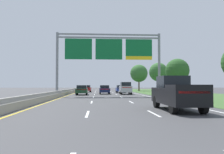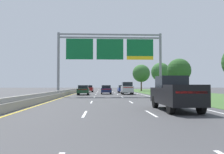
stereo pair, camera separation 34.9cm
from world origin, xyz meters
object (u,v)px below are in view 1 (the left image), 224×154
Objects in this scene: overhead_sign_gantry at (109,51)px; pickup_truck_black at (177,93)px; car_darkgreen_left_lane_sedan at (82,90)px; roadside_tree_far at (158,72)px; car_silver_right_lane_suv at (125,88)px; roadside_tree_distant at (139,73)px; car_blue_right_lane_sedan at (120,89)px; car_red_left_lane_sedan at (87,88)px; roadside_tree_mid at (177,71)px; car_navy_centre_lane_sedan at (104,89)px.

pickup_truck_black is (3.41, -19.03, -5.35)m from overhead_sign_gantry.
car_darkgreen_left_lane_sedan is 0.67× the size of roadside_tree_far.
pickup_truck_black reaches higher than car_darkgreen_left_lane_sedan.
roadside_tree_distant is (6.61, 24.05, 3.77)m from car_silver_right_lane_suv.
car_blue_right_lane_sedan is 17.38m from roadside_tree_distant.
car_silver_right_lane_suv is 0.65× the size of roadside_tree_distant.
car_red_left_lane_sedan is 8.96m from car_blue_right_lane_sedan.
car_silver_right_lane_suv is 7.69m from car_darkgreen_left_lane_sedan.
roadside_tree_mid is at bearing -136.25° from car_red_left_lane_sedan.
car_red_left_lane_sedan is at bearing 54.64° from car_blue_right_lane_sedan.
roadside_tree_mid is (15.58, -1.10, 3.16)m from car_darkgreen_left_lane_sedan.
car_navy_centre_lane_sedan and car_blue_right_lane_sedan have the same top height.
overhead_sign_gantry reaches higher than roadside_tree_distant.
roadside_tree_mid reaches higher than car_darkgreen_left_lane_sedan.
roadside_tree_mid reaches higher than pickup_truck_black.
roadside_tree_far is (12.30, 9.52, 3.68)m from car_navy_centre_lane_sedan.
roadside_tree_far reaches higher than pickup_truck_black.
roadside_tree_far reaches higher than car_silver_right_lane_suv.
car_navy_centre_lane_sedan is at bearing -162.04° from car_red_left_lane_sedan.
car_silver_right_lane_suv is 15.58m from car_red_left_lane_sedan.
car_silver_right_lane_suv is 14.38m from roadside_tree_far.
roadside_tree_distant reaches higher than car_blue_right_lane_sedan.
roadside_tree_mid reaches higher than car_silver_right_lane_suv.
car_navy_centre_lane_sedan is 0.60× the size of roadside_tree_distant.
roadside_tree_far reaches higher than car_darkgreen_left_lane_sedan.
car_silver_right_lane_suv is 1.07× the size of car_red_left_lane_sedan.
car_red_left_lane_sedan is (-3.70, 12.34, 0.00)m from car_navy_centre_lane_sedan.
overhead_sign_gantry is at bearing -177.70° from car_navy_centre_lane_sedan.
car_navy_centre_lane_sedan is (3.80, 3.45, 0.00)m from car_darkgreen_left_lane_sedan.
car_blue_right_lane_sedan is at bearing 1.76° from car_silver_right_lane_suv.
car_darkgreen_left_lane_sedan is at bearing -118.25° from roadside_tree_distant.
car_silver_right_lane_suv is 0.72× the size of roadside_tree_far.
overhead_sign_gantry is at bearing -123.32° from roadside_tree_far.
car_blue_right_lane_sedan is 9.78m from roadside_tree_far.
car_blue_right_lane_sedan is at bearing -35.85° from car_darkgreen_left_lane_sedan.
roadside_tree_distant reaches higher than roadside_tree_far.
car_silver_right_lane_suv is (-0.18, 26.23, 0.02)m from pickup_truck_black.
roadside_tree_distant is at bearing -22.74° from car_blue_right_lane_sedan.
car_navy_centre_lane_sedan is 0.74× the size of roadside_tree_mid.
roadside_tree_mid is at bearing -94.96° from car_darkgreen_left_lane_sedan.
roadside_tree_mid is 14.09m from roadside_tree_far.
car_silver_right_lane_suv is at bearing -105.36° from roadside_tree_distant.
roadside_tree_mid is 0.90× the size of roadside_tree_far.
pickup_truck_black is 0.91× the size of roadside_tree_mid.
roadside_tree_distant is at bearing -52.25° from car_red_left_lane_sedan.
roadside_tree_mid is at bearing -19.28° from pickup_truck_black.
car_blue_right_lane_sedan is 0.75× the size of roadside_tree_mid.
pickup_truck_black is 0.82× the size of roadside_tree_far.
roadside_tree_mid is at bearing 19.62° from overhead_sign_gantry.
pickup_truck_black is at bearing -109.07° from roadside_tree_mid.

